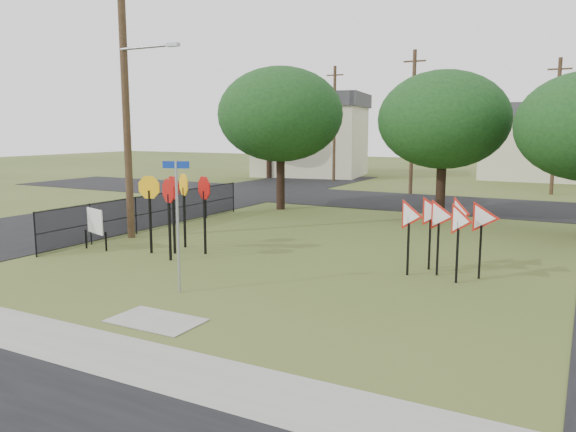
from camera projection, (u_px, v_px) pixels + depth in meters
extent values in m
plane|color=#3F4F1D|center=(220.00, 293.00, 14.26)|extent=(140.00, 140.00, 0.00)
cube|color=gray|center=(91.00, 349.00, 10.60)|extent=(30.00, 1.60, 0.02)
cube|color=#3F4F1D|center=(37.00, 373.00, 9.56)|extent=(30.00, 0.80, 0.02)
cube|color=black|center=(140.00, 211.00, 28.58)|extent=(8.00, 50.00, 0.02)
cube|color=black|center=(425.00, 203.00, 31.66)|extent=(60.00, 8.00, 0.02)
cube|color=gray|center=(156.00, 321.00, 12.17)|extent=(2.00, 1.20, 0.02)
cylinder|color=#9A9EA2|center=(178.00, 228.00, 14.07)|extent=(0.07, 0.07, 3.34)
cube|color=navy|center=(176.00, 165.00, 13.83)|extent=(0.66, 0.24, 0.18)
cube|color=black|center=(174.00, 222.00, 18.64)|extent=(0.06, 0.06, 2.11)
cube|color=black|center=(205.00, 223.00, 18.56)|extent=(0.06, 0.06, 2.11)
cube|color=black|center=(170.00, 228.00, 17.66)|extent=(0.06, 0.06, 2.11)
cube|color=black|center=(150.00, 222.00, 18.71)|extent=(0.06, 0.06, 2.11)
cube|color=black|center=(185.00, 218.00, 19.62)|extent=(0.06, 0.06, 2.11)
cube|color=black|center=(408.00, 246.00, 15.90)|extent=(0.06, 0.06, 1.68)
cube|color=black|center=(438.00, 246.00, 15.87)|extent=(0.06, 0.06, 1.68)
cube|color=black|center=(457.00, 252.00, 15.08)|extent=(0.06, 0.06, 1.68)
cube|color=black|center=(430.00, 242.00, 16.53)|extent=(0.06, 0.06, 1.68)
cube|color=black|center=(458.00, 242.00, 16.43)|extent=(0.06, 0.06, 1.68)
cube|color=black|center=(480.00, 249.00, 15.51)|extent=(0.06, 0.06, 1.68)
cube|color=black|center=(86.00, 239.00, 19.56)|extent=(0.05, 0.05, 0.67)
cube|color=black|center=(106.00, 241.00, 19.11)|extent=(0.05, 0.05, 0.67)
cube|color=white|center=(95.00, 221.00, 19.23)|extent=(1.09, 0.41, 0.86)
cylinder|color=#4C3623|center=(126.00, 105.00, 20.82)|extent=(0.28, 0.28, 10.00)
cylinder|color=#9A9EA2|center=(146.00, 47.00, 19.87)|extent=(2.40, 0.10, 0.10)
cube|color=#9A9EA2|center=(173.00, 45.00, 19.31)|extent=(0.50, 0.18, 0.12)
cylinder|color=#4C3623|center=(413.00, 123.00, 35.39)|extent=(0.24, 0.24, 9.00)
cube|color=#4C3623|center=(415.00, 61.00, 34.81)|extent=(1.40, 0.10, 0.10)
cylinder|color=#4C3623|center=(556.00, 127.00, 35.17)|extent=(0.24, 0.24, 8.50)
cube|color=#4C3623|center=(560.00, 69.00, 34.62)|extent=(1.40, 0.10, 0.10)
cylinder|color=#4C3623|center=(334.00, 124.00, 44.36)|extent=(0.24, 0.24, 9.00)
cube|color=#4C3623|center=(335.00, 75.00, 43.78)|extent=(1.40, 0.10, 0.10)
cylinder|color=black|center=(35.00, 235.00, 18.13)|extent=(0.05, 0.05, 1.50)
cylinder|color=black|center=(91.00, 224.00, 20.14)|extent=(0.05, 0.05, 1.50)
cylinder|color=black|center=(136.00, 215.00, 22.14)|extent=(0.05, 0.05, 1.50)
cylinder|color=black|center=(174.00, 208.00, 24.14)|extent=(0.05, 0.05, 1.50)
cylinder|color=black|center=(206.00, 202.00, 26.14)|extent=(0.05, 0.05, 1.50)
cylinder|color=black|center=(233.00, 197.00, 28.14)|extent=(0.05, 0.05, 1.50)
cube|color=black|center=(155.00, 195.00, 23.03)|extent=(0.03, 11.50, 0.03)
cube|color=black|center=(156.00, 212.00, 23.14)|extent=(0.03, 11.50, 0.03)
cube|color=black|center=(156.00, 212.00, 23.14)|extent=(0.01, 11.50, 1.50)
cube|color=beige|center=(311.00, 142.00, 49.94)|extent=(10.08, 8.46, 6.00)
cube|color=#3D3D42|center=(311.00, 101.00, 49.39)|extent=(10.58, 8.88, 1.20)
cube|color=beige|center=(536.00, 149.00, 46.82)|extent=(8.00, 8.00, 5.00)
cube|color=#3D3D42|center=(539.00, 111.00, 46.34)|extent=(8.40, 8.40, 1.20)
cylinder|color=black|center=(281.00, 184.00, 29.05)|extent=(0.44, 0.44, 2.62)
ellipsoid|color=#143416|center=(280.00, 114.00, 28.51)|extent=(6.40, 6.40, 4.80)
cylinder|color=black|center=(441.00, 192.00, 26.19)|extent=(0.44, 0.44, 2.45)
ellipsoid|color=#143416|center=(444.00, 120.00, 25.68)|extent=(6.00, 6.00, 4.50)
cylinder|color=black|center=(269.00, 162.00, 47.64)|extent=(0.44, 0.44, 2.80)
ellipsoid|color=#143416|center=(269.00, 116.00, 47.06)|extent=(6.80, 6.80, 5.10)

